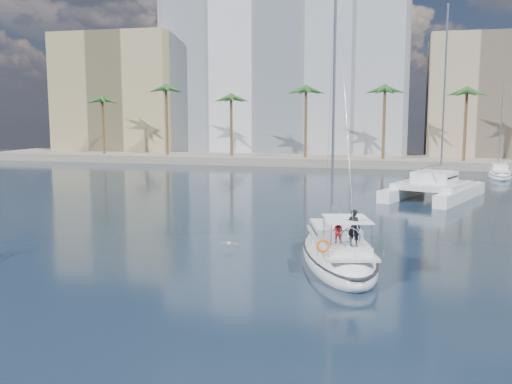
# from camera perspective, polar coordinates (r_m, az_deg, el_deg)

# --- Properties ---
(ground) EXTENTS (160.00, 160.00, 0.00)m
(ground) POSITION_cam_1_polar(r_m,az_deg,el_deg) (30.38, -1.63, -7.14)
(ground) COLOR black
(ground) RESTS_ON ground
(quay) EXTENTS (120.00, 14.00, 1.20)m
(quay) POSITION_cam_1_polar(r_m,az_deg,el_deg) (89.87, 9.09, 3.15)
(quay) COLOR gray
(quay) RESTS_ON ground
(building_modern) EXTENTS (42.00, 16.00, 28.00)m
(building_modern) POSITION_cam_1_polar(r_m,az_deg,el_deg) (103.37, 3.12, 11.27)
(building_modern) COLOR white
(building_modern) RESTS_ON ground
(building_tan_left) EXTENTS (22.00, 14.00, 22.00)m
(building_tan_left) POSITION_cam_1_polar(r_m,az_deg,el_deg) (109.39, -13.15, 9.32)
(building_tan_left) COLOR tan
(building_tan_left) RESTS_ON ground
(building_beige) EXTENTS (20.00, 14.00, 20.00)m
(building_beige) POSITION_cam_1_polar(r_m,az_deg,el_deg) (99.22, 22.61, 8.52)
(building_beige) COLOR tan
(building_beige) RESTS_ON ground
(palm_left) EXTENTS (3.60, 3.60, 12.30)m
(palm_left) POSITION_cam_1_polar(r_m,az_deg,el_deg) (95.06, -12.15, 9.16)
(palm_left) COLOR brown
(palm_left) RESTS_ON ground
(palm_centre) EXTENTS (3.60, 3.60, 12.30)m
(palm_centre) POSITION_cam_1_polar(r_m,az_deg,el_deg) (85.63, 8.99, 9.40)
(palm_centre) COLOR brown
(palm_centre) RESTS_ON ground
(main_sloop) EXTENTS (6.39, 11.66, 16.51)m
(main_sloop) POSITION_cam_1_polar(r_m,az_deg,el_deg) (30.69, 8.19, -6.07)
(main_sloop) COLOR white
(main_sloop) RESTS_ON ground
(catamaran) EXTENTS (10.17, 13.71, 17.92)m
(catamaran) POSITION_cam_1_polar(r_m,az_deg,el_deg) (55.66, 17.32, 0.59)
(catamaran) COLOR white
(catamaran) RESTS_ON ground
(seagull) EXTENTS (1.08, 0.47, 0.20)m
(seagull) POSITION_cam_1_polar(r_m,az_deg,el_deg) (33.27, -2.69, -5.15)
(seagull) COLOR silver
(seagull) RESTS_ON ground
(moored_yacht_a) EXTENTS (3.37, 9.52, 11.90)m
(moored_yacht_a) POSITION_cam_1_polar(r_m,az_deg,el_deg) (76.56, 23.17, 1.35)
(moored_yacht_a) COLOR white
(moored_yacht_a) RESTS_ON ground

